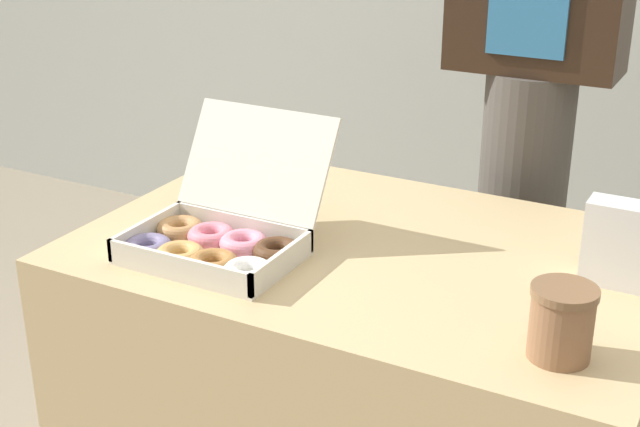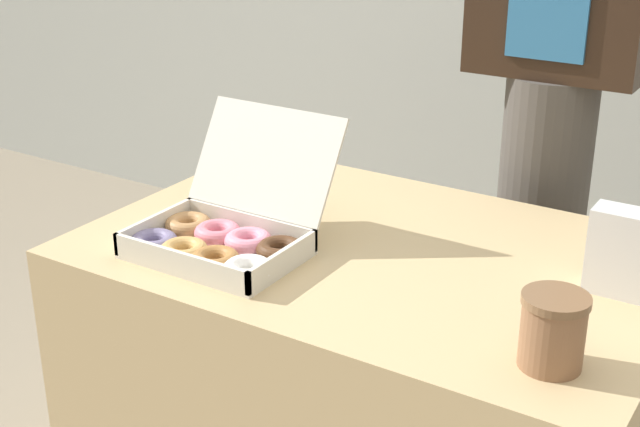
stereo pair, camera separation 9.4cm
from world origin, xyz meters
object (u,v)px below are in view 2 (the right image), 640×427
Objects in this scene: donut_box at (223,234)px; coffee_cup at (553,331)px; person_customer at (557,50)px; napkin_holder at (630,254)px.

coffee_cup is (0.61, -0.06, 0.02)m from donut_box.
person_customer is at bearing 63.29° from donut_box.
donut_box reaches higher than coffee_cup.
donut_box is 0.18× the size of person_customer.
person_customer is (0.35, 0.69, 0.24)m from donut_box.
napkin_holder reaches higher than coffee_cup.
napkin_holder is at bearing 18.45° from donut_box.
coffee_cup is at bearing -5.27° from donut_box.
coffee_cup is 0.06× the size of person_customer.
napkin_holder is (0.03, 0.27, 0.02)m from coffee_cup.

